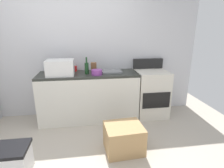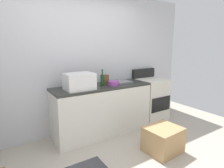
{
  "view_description": "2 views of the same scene",
  "coord_description": "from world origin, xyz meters",
  "px_view_note": "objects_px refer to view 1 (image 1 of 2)",
  "views": [
    {
      "loc": [
        0.27,
        -2.05,
        1.66
      ],
      "look_at": [
        0.71,
        0.99,
        0.74
      ],
      "focal_mm": 29.1,
      "sensor_mm": 36.0,
      "label": 1
    },
    {
      "loc": [
        -1.28,
        -1.61,
        1.58
      ],
      "look_at": [
        0.37,
        0.99,
        0.96
      ],
      "focal_mm": 29.28,
      "sensor_mm": 36.0,
      "label": 2
    }
  ],
  "objects_px": {
    "wine_bottle": "(87,68)",
    "knife_block": "(94,67)",
    "mixing_bowl": "(97,72)",
    "storage_bin": "(9,162)",
    "coffee_mug": "(75,69)",
    "stove_oven": "(151,92)",
    "microwave": "(60,68)",
    "cardboard_box_medium": "(124,138)"
  },
  "relations": [
    {
      "from": "microwave",
      "to": "storage_bin",
      "type": "distance_m",
      "value": 1.59
    },
    {
      "from": "cardboard_box_medium",
      "to": "storage_bin",
      "type": "xyz_separation_m",
      "value": [
        -1.41,
        -0.28,
        -0.0
      ]
    },
    {
      "from": "microwave",
      "to": "wine_bottle",
      "type": "xyz_separation_m",
      "value": [
        0.45,
        0.04,
        -0.03
      ]
    },
    {
      "from": "microwave",
      "to": "knife_block",
      "type": "height_order",
      "value": "microwave"
    },
    {
      "from": "microwave",
      "to": "wine_bottle",
      "type": "relative_size",
      "value": 1.53
    },
    {
      "from": "stove_oven",
      "to": "cardboard_box_medium",
      "type": "xyz_separation_m",
      "value": [
        -0.77,
        -1.07,
        -0.27
      ]
    },
    {
      "from": "stove_oven",
      "to": "coffee_mug",
      "type": "relative_size",
      "value": 11.0
    },
    {
      "from": "wine_bottle",
      "to": "coffee_mug",
      "type": "relative_size",
      "value": 3.0
    },
    {
      "from": "wine_bottle",
      "to": "knife_block",
      "type": "relative_size",
      "value": 1.67
    },
    {
      "from": "coffee_mug",
      "to": "knife_block",
      "type": "xyz_separation_m",
      "value": [
        0.35,
        -0.14,
        0.04
      ]
    },
    {
      "from": "microwave",
      "to": "wine_bottle",
      "type": "distance_m",
      "value": 0.45
    },
    {
      "from": "wine_bottle",
      "to": "stove_oven",
      "type": "bearing_deg",
      "value": 2.13
    },
    {
      "from": "knife_block",
      "to": "mixing_bowl",
      "type": "relative_size",
      "value": 0.95
    },
    {
      "from": "microwave",
      "to": "cardboard_box_medium",
      "type": "height_order",
      "value": "microwave"
    },
    {
      "from": "wine_bottle",
      "to": "knife_block",
      "type": "bearing_deg",
      "value": 42.11
    },
    {
      "from": "knife_block",
      "to": "storage_bin",
      "type": "xyz_separation_m",
      "value": [
        -1.07,
        -1.42,
        -0.8
      ]
    },
    {
      "from": "stove_oven",
      "to": "cardboard_box_medium",
      "type": "distance_m",
      "value": 1.34
    },
    {
      "from": "mixing_bowl",
      "to": "storage_bin",
      "type": "xyz_separation_m",
      "value": [
        -1.11,
        -1.21,
        -0.75
      ]
    },
    {
      "from": "stove_oven",
      "to": "mixing_bowl",
      "type": "bearing_deg",
      "value": -172.51
    },
    {
      "from": "microwave",
      "to": "coffee_mug",
      "type": "height_order",
      "value": "microwave"
    },
    {
      "from": "coffee_mug",
      "to": "storage_bin",
      "type": "xyz_separation_m",
      "value": [
        -0.72,
        -1.55,
        -0.76
      ]
    },
    {
      "from": "microwave",
      "to": "knife_block",
      "type": "xyz_separation_m",
      "value": [
        0.58,
        0.16,
        -0.05
      ]
    },
    {
      "from": "stove_oven",
      "to": "cardboard_box_medium",
      "type": "height_order",
      "value": "stove_oven"
    },
    {
      "from": "stove_oven",
      "to": "microwave",
      "type": "height_order",
      "value": "microwave"
    },
    {
      "from": "stove_oven",
      "to": "microwave",
      "type": "relative_size",
      "value": 2.39
    },
    {
      "from": "mixing_bowl",
      "to": "cardboard_box_medium",
      "type": "distance_m",
      "value": 1.23
    },
    {
      "from": "mixing_bowl",
      "to": "storage_bin",
      "type": "distance_m",
      "value": 1.81
    },
    {
      "from": "coffee_mug",
      "to": "wine_bottle",
      "type": "bearing_deg",
      "value": -48.57
    },
    {
      "from": "mixing_bowl",
      "to": "knife_block",
      "type": "bearing_deg",
      "value": 101.66
    },
    {
      "from": "cardboard_box_medium",
      "to": "storage_bin",
      "type": "distance_m",
      "value": 1.44
    },
    {
      "from": "wine_bottle",
      "to": "knife_block",
      "type": "height_order",
      "value": "wine_bottle"
    },
    {
      "from": "knife_block",
      "to": "wine_bottle",
      "type": "bearing_deg",
      "value": -137.89
    },
    {
      "from": "wine_bottle",
      "to": "mixing_bowl",
      "type": "relative_size",
      "value": 1.58
    },
    {
      "from": "microwave",
      "to": "storage_bin",
      "type": "bearing_deg",
      "value": -111.25
    },
    {
      "from": "knife_block",
      "to": "stove_oven",
      "type": "bearing_deg",
      "value": -3.6
    },
    {
      "from": "stove_oven",
      "to": "wine_bottle",
      "type": "bearing_deg",
      "value": -177.87
    },
    {
      "from": "stove_oven",
      "to": "mixing_bowl",
      "type": "height_order",
      "value": "stove_oven"
    },
    {
      "from": "coffee_mug",
      "to": "mixing_bowl",
      "type": "distance_m",
      "value": 0.52
    },
    {
      "from": "microwave",
      "to": "cardboard_box_medium",
      "type": "relative_size",
      "value": 0.89
    },
    {
      "from": "microwave",
      "to": "stove_oven",
      "type": "bearing_deg",
      "value": 3.06
    },
    {
      "from": "mixing_bowl",
      "to": "stove_oven",
      "type": "bearing_deg",
      "value": 7.49
    },
    {
      "from": "mixing_bowl",
      "to": "cardboard_box_medium",
      "type": "height_order",
      "value": "mixing_bowl"
    }
  ]
}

